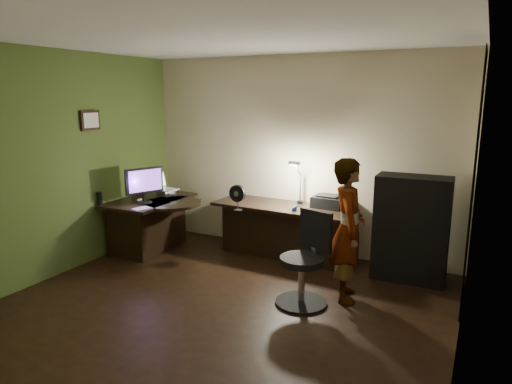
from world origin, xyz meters
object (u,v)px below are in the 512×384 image
at_px(desk_right, 282,231).
at_px(person, 348,230).
at_px(desk_left, 151,224).
at_px(cabinet, 411,229).
at_px(monitor, 144,190).
at_px(office_chair, 302,260).

height_order(desk_right, person, person).
distance_m(desk_left, person, 2.97).
bearing_deg(cabinet, monitor, -168.44).
bearing_deg(monitor, office_chair, 12.43).
relative_size(cabinet, office_chair, 1.28).
height_order(cabinet, monitor, cabinet).
xyz_separation_m(monitor, person, (2.85, -0.11, -0.14)).
relative_size(desk_right, monitor, 3.55).
distance_m(cabinet, person, 1.01).
height_order(desk_right, monitor, monitor).
bearing_deg(desk_left, monitor, -70.53).
bearing_deg(office_chair, person, 61.83).
distance_m(desk_left, office_chair, 2.64).
bearing_deg(person, monitor, 68.38).
distance_m(monitor, person, 2.86).
distance_m(cabinet, monitor, 3.47).
bearing_deg(desk_left, person, -7.93).
bearing_deg(person, desk_left, 64.45).
xyz_separation_m(desk_right, office_chair, (0.76, -1.25, 0.13)).
xyz_separation_m(desk_left, person, (2.93, -0.31, 0.40)).
bearing_deg(person, cabinet, -50.90).
relative_size(cabinet, monitor, 2.33).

